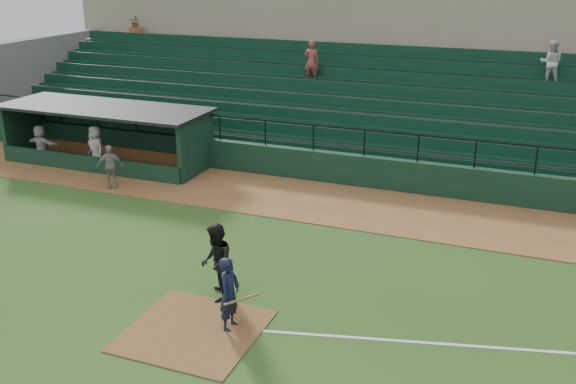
% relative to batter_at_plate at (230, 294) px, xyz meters
% --- Properties ---
extents(ground, '(90.00, 90.00, 0.00)m').
position_rel_batter_at_plate_xyz_m(ground, '(-0.74, 0.57, -0.90)').
color(ground, '#2B4E19').
rests_on(ground, ground).
extents(warning_track, '(40.00, 4.00, 0.03)m').
position_rel_batter_at_plate_xyz_m(warning_track, '(-0.74, 8.57, -0.89)').
color(warning_track, brown).
rests_on(warning_track, ground).
extents(home_plate_dirt, '(3.00, 3.00, 0.03)m').
position_rel_batter_at_plate_xyz_m(home_plate_dirt, '(-0.74, -0.43, -0.89)').
color(home_plate_dirt, brown).
rests_on(home_plate_dirt, ground).
extents(foul_line, '(17.49, 4.44, 0.01)m').
position_rel_batter_at_plate_xyz_m(foul_line, '(7.26, 1.77, -0.90)').
color(foul_line, white).
rests_on(foul_line, ground).
extents(stadium_structure, '(38.00, 13.08, 6.40)m').
position_rel_batter_at_plate_xyz_m(stadium_structure, '(-0.74, 17.03, 1.40)').
color(stadium_structure, black).
rests_on(stadium_structure, ground).
extents(dugout, '(8.90, 3.20, 2.42)m').
position_rel_batter_at_plate_xyz_m(dugout, '(-10.49, 10.13, 0.43)').
color(dugout, black).
rests_on(dugout, ground).
extents(batter_at_plate, '(1.01, 0.70, 1.81)m').
position_rel_batter_at_plate_xyz_m(batter_at_plate, '(0.00, 0.00, 0.00)').
color(batter_at_plate, black).
rests_on(batter_at_plate, ground).
extents(umpire, '(1.12, 1.22, 2.02)m').
position_rel_batter_at_plate_xyz_m(umpire, '(-0.93, 1.13, 0.11)').
color(umpire, black).
rests_on(umpire, ground).
extents(dugout_player_a, '(1.02, 0.86, 1.64)m').
position_rel_batter_at_plate_xyz_m(dugout_player_a, '(-8.47, 7.10, -0.05)').
color(dugout_player_a, gray).
rests_on(dugout_player_a, warning_track).
extents(dugout_player_b, '(1.06, 0.90, 1.84)m').
position_rel_batter_at_plate_xyz_m(dugout_player_b, '(-10.27, 8.68, 0.05)').
color(dugout_player_b, '#A7A29C').
rests_on(dugout_player_b, warning_track).
extents(dugout_player_c, '(1.57, 0.60, 1.67)m').
position_rel_batter_at_plate_xyz_m(dugout_player_c, '(-12.89, 8.48, -0.04)').
color(dugout_player_c, '#ACA7A1').
rests_on(dugout_player_c, warning_track).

